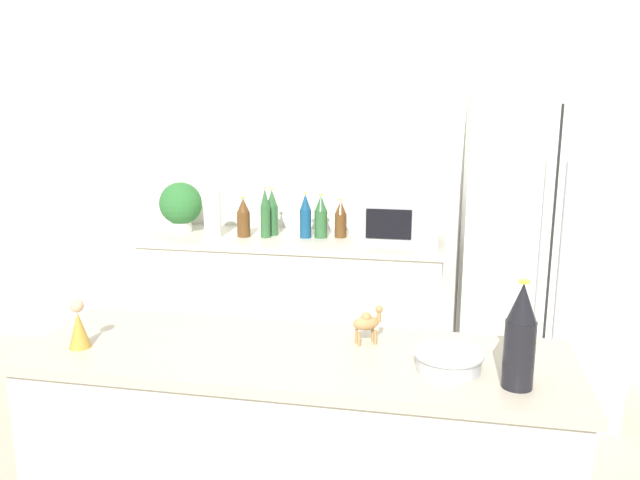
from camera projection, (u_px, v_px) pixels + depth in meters
name	position (u px, v px, depth m)	size (l,w,h in m)	color
wall_back	(362.00, 178.00, 4.07)	(8.00, 0.06, 2.55)	white
back_counter	(294.00, 308.00, 4.00)	(1.87, 0.63, 0.93)	silver
refrigerator	(540.00, 256.00, 3.58)	(0.88, 0.70, 1.79)	white
potted_plant	(181.00, 205.00, 4.02)	(0.27, 0.27, 0.33)	silver
paper_towel_roll	(212.00, 215.00, 3.90)	(0.11, 0.11, 0.28)	white
microwave	(398.00, 219.00, 3.76)	(0.48, 0.37, 0.28)	#B2B5BA
back_bottle_0	(321.00, 217.00, 3.87)	(0.08, 0.08, 0.27)	#2D6033
back_bottle_1	(243.00, 218.00, 3.90)	(0.08, 0.08, 0.25)	brown
back_bottle_2	(305.00, 216.00, 3.87)	(0.07, 0.07, 0.28)	navy
back_bottle_3	(265.00, 214.00, 3.87)	(0.06, 0.06, 0.32)	#2D6033
back_bottle_4	(272.00, 213.00, 3.94)	(0.08, 0.08, 0.30)	#2D6033
back_bottle_5	(341.00, 219.00, 3.88)	(0.08, 0.08, 0.24)	brown
wine_bottle	(520.00, 337.00, 1.70)	(0.09, 0.09, 0.31)	black
fruit_bowl	(449.00, 359.00, 1.83)	(0.21, 0.21, 0.06)	#B7BABF
camel_figurine	(367.00, 322.00, 2.02)	(0.10, 0.08, 0.13)	#A87F4C
wise_man_figurine_blue	(79.00, 327.00, 1.99)	(0.07, 0.07, 0.16)	#B28933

